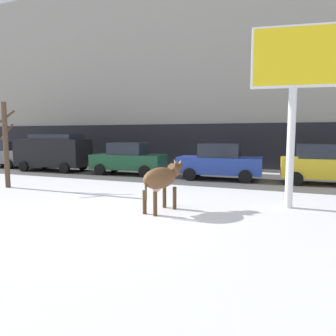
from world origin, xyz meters
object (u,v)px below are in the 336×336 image
car_black_van (54,151)px  bare_tree_left_lot (5,142)px  car_grey_hatchback (5,154)px  billboard (294,68)px  car_yellow_hatchback (320,164)px  car_darkgreen_sedan (128,159)px  car_blue_sedan (220,162)px  pedestrian_near_billboard (303,160)px  cow_brown (161,179)px

car_black_van → bare_tree_left_lot: 6.29m
bare_tree_left_lot → car_black_van: bearing=113.6°
car_grey_hatchback → billboard: bearing=-16.9°
billboard → bare_tree_left_lot: billboard is taller
billboard → car_yellow_hatchback: billboard is taller
car_black_van → car_darkgreen_sedan: (5.28, 0.18, -0.33)m
car_black_van → bare_tree_left_lot: bare_tree_left_lot is taller
billboard → car_blue_sedan: bearing=122.5°
billboard → car_blue_sedan: billboard is taller
car_darkgreen_sedan → bare_tree_left_lot: bearing=-115.2°
car_darkgreen_sedan → car_yellow_hatchback: 10.05m
car_grey_hatchback → bare_tree_left_lot: (7.28, -6.20, 1.07)m
car_black_van → pedestrian_near_billboard: size_ratio=2.73×
car_black_van → car_darkgreen_sedan: car_black_van is taller
cow_brown → car_blue_sedan: size_ratio=0.45×
cow_brown → car_grey_hatchback: (-15.27, 7.63, -0.07)m
car_blue_sedan → car_grey_hatchback: bearing=178.6°
billboard → pedestrian_near_billboard: size_ratio=3.21×
car_darkgreen_sedan → car_blue_sedan: same height
car_grey_hatchback → car_darkgreen_sedan: 10.07m
cow_brown → car_blue_sedan: 7.25m
car_black_van → car_blue_sedan: size_ratio=1.09×
car_yellow_hatchback → pedestrian_near_billboard: (-0.64, 3.07, -0.05)m
cow_brown → car_yellow_hatchback: car_yellow_hatchback is taller
bare_tree_left_lot → cow_brown: bearing=-10.1°
car_darkgreen_sedan → bare_tree_left_lot: bare_tree_left_lot is taller
car_grey_hatchback → car_blue_sedan: (15.43, -0.38, -0.02)m
car_black_van → pedestrian_near_billboard: 15.09m
car_grey_hatchback → pedestrian_near_billboard: bearing=8.6°
car_darkgreen_sedan → car_blue_sedan: (5.37, -0.09, 0.00)m
car_grey_hatchback → pedestrian_near_billboard: car_grey_hatchback is taller
car_darkgreen_sedan → pedestrian_near_billboard: car_darkgreen_sedan is taller
car_grey_hatchback → car_yellow_hatchback: same height
car_black_van → car_blue_sedan: bearing=0.5°
car_grey_hatchback → car_yellow_hatchback: bearing=-0.4°
car_yellow_hatchback → bare_tree_left_lot: (-12.83, -6.07, 1.07)m
pedestrian_near_billboard → bare_tree_left_lot: size_ratio=0.47×
car_darkgreen_sedan → car_yellow_hatchback: (10.05, 0.16, 0.02)m
billboard → car_darkgreen_sedan: 10.87m
cow_brown → car_blue_sedan: bearing=88.7°
pedestrian_near_billboard → car_yellow_hatchback: bearing=-78.3°
car_blue_sedan → car_yellow_hatchback: car_yellow_hatchback is taller
cow_brown → car_black_van: (-10.49, 7.15, 0.25)m
car_grey_hatchback → bare_tree_left_lot: bearing=-40.4°
car_yellow_hatchback → billboard: bearing=-102.8°
cow_brown → car_yellow_hatchback: size_ratio=0.54×
car_black_van → bare_tree_left_lot: (2.50, -5.73, 0.75)m
cow_brown → car_blue_sedan: (0.16, 7.24, -0.09)m
cow_brown → car_grey_hatchback: size_ratio=0.54×
car_grey_hatchback → cow_brown: bearing=-26.6°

